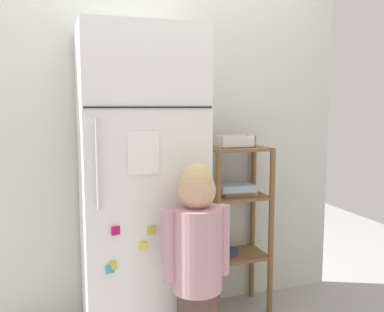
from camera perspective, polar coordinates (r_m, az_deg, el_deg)
name	(u,v)px	position (r m, az deg, el deg)	size (l,w,h in m)	color
kitchen_wall_back	(148,140)	(2.69, -6.12, 2.14)	(2.71, 0.03, 2.28)	silver
refrigerator	(141,189)	(2.39, -7.08, -4.52)	(0.65, 0.62, 1.78)	white
child_standing	(197,248)	(2.12, 0.63, -12.53)	(0.35, 0.26, 1.08)	brown
pantry_shelf_unit	(236,212)	(2.77, 6.05, -7.68)	(0.40, 0.30, 1.10)	brown
fruit_bin	(234,142)	(2.71, 5.74, 1.88)	(0.23, 0.14, 0.08)	white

